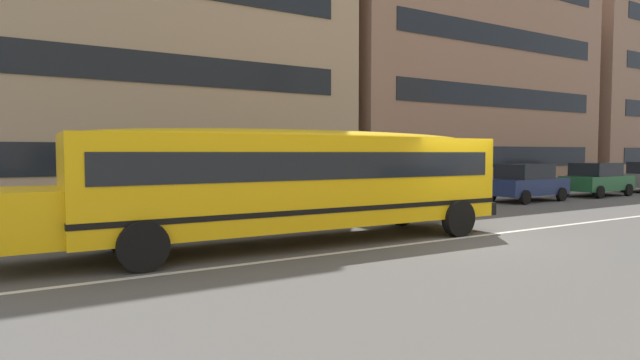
# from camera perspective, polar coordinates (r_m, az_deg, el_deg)

# --- Properties ---
(ground_plane) EXTENTS (400.00, 400.00, 0.00)m
(ground_plane) POSITION_cam_1_polar(r_m,az_deg,el_deg) (13.48, 15.68, -6.17)
(ground_plane) COLOR #54514F
(sidewalk_far) EXTENTS (120.00, 3.00, 0.01)m
(sidewalk_far) POSITION_cam_1_polar(r_m,az_deg,el_deg) (19.79, -1.65, -3.12)
(sidewalk_far) COLOR gray
(sidewalk_far) RESTS_ON ground_plane
(lane_centreline) EXTENTS (110.00, 0.16, 0.01)m
(lane_centreline) POSITION_cam_1_polar(r_m,az_deg,el_deg) (13.47, 15.68, -6.16)
(lane_centreline) COLOR silver
(lane_centreline) RESTS_ON ground_plane
(school_bus) EXTENTS (11.98, 2.98, 2.67)m
(school_bus) POSITION_cam_1_polar(r_m,az_deg,el_deg) (11.95, -2.89, 0.42)
(school_bus) COLOR yellow
(school_bus) RESTS_ON ground_plane
(parked_car_dark_blue_near_corner) EXTENTS (3.96, 1.99, 1.64)m
(parked_car_dark_blue_near_corner) POSITION_cam_1_polar(r_m,az_deg,el_deg) (24.25, 21.88, -0.22)
(parked_car_dark_blue_near_corner) COLOR navy
(parked_car_dark_blue_near_corner) RESTS_ON ground_plane
(parked_car_green_under_tree) EXTENTS (3.95, 1.97, 1.64)m
(parked_car_green_under_tree) POSITION_cam_1_polar(r_m,az_deg,el_deg) (28.65, 28.35, 0.11)
(parked_car_green_under_tree) COLOR #236038
(parked_car_green_under_tree) RESTS_ON ground_plane
(apartment_block_far_centre) EXTENTS (17.94, 12.82, 13.30)m
(apartment_block_far_centre) POSITION_cam_1_polar(r_m,az_deg,el_deg) (34.25, 11.35, 10.57)
(apartment_block_far_centre) COLOR #93705B
(apartment_block_far_centre) RESTS_ON ground_plane
(apartment_block_far_right) EXTENTS (20.82, 12.29, 13.30)m
(apartment_block_far_right) POSITION_cam_1_polar(r_m,az_deg,el_deg) (50.45, 29.32, 7.80)
(apartment_block_far_right) COLOR #93705B
(apartment_block_far_right) RESTS_ON ground_plane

